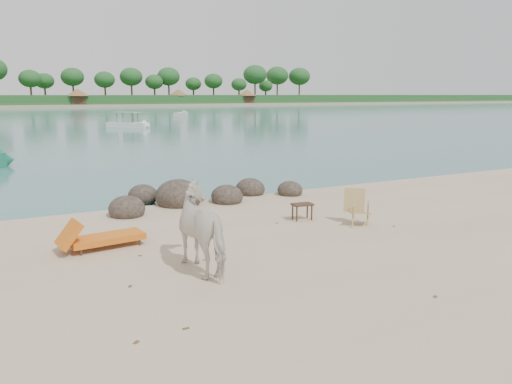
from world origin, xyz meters
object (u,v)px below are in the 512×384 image
(side_table, at_px, (302,213))
(lounge_chair, at_px, (107,235))
(boulders, at_px, (194,197))
(cow, at_px, (207,230))
(deck_chair, at_px, (361,209))

(side_table, height_order, lounge_chair, lounge_chair)
(boulders, height_order, cow, cow)
(lounge_chair, bearing_deg, deck_chair, -16.81)
(cow, bearing_deg, side_table, -153.43)
(cow, relative_size, deck_chair, 2.11)
(side_table, bearing_deg, lounge_chair, -172.14)
(cow, height_order, deck_chair, cow)
(cow, height_order, lounge_chair, cow)
(cow, relative_size, lounge_chair, 0.97)
(boulders, bearing_deg, deck_chair, -58.32)
(boulders, distance_m, side_table, 3.74)
(boulders, height_order, lounge_chair, boulders)
(boulders, xyz_separation_m, lounge_chair, (-3.26, -3.39, 0.10))
(lounge_chair, relative_size, deck_chair, 2.17)
(lounge_chair, bearing_deg, cow, -65.19)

